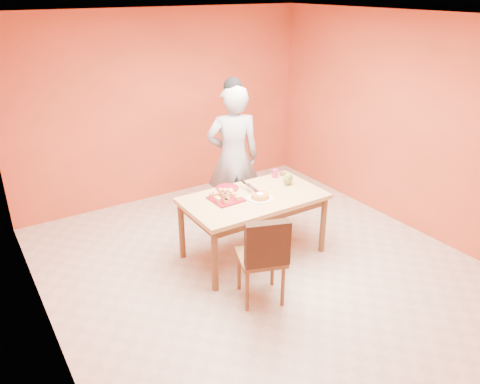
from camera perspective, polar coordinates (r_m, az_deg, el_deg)
floor at (r=5.43m, az=2.64°, el=-9.25°), size 5.00×5.00×0.00m
ceiling at (r=4.54m, az=3.33°, el=20.50°), size 5.00×5.00×0.00m
wall_back at (r=6.92m, az=-9.24°, el=10.17°), size 4.50×0.00×4.50m
wall_left at (r=4.05m, az=-24.06°, el=-1.91°), size 0.00×5.00×5.00m
wall_right at (r=6.34m, az=19.98°, el=7.74°), size 0.00×5.00×5.00m
dining_table at (r=5.37m, az=1.65°, el=-1.45°), size 1.60×0.90×0.76m
dining_chair at (r=4.69m, az=2.72°, el=-7.77°), size 0.59×0.65×0.98m
pastry_pile at (r=5.22m, az=-1.72°, el=-0.29°), size 0.30×0.30×0.10m
person at (r=5.98m, az=-0.85°, el=4.16°), size 0.80×0.66×1.88m
pastry_platter at (r=5.24m, az=-1.71°, el=-0.87°), size 0.34×0.34×0.02m
red_dinner_plate at (r=5.53m, az=-1.54°, el=0.50°), size 0.33×0.33×0.02m
white_cake_plate at (r=5.27m, az=2.46°, el=-0.77°), size 0.34×0.34×0.01m
sponge_cake at (r=5.26m, az=2.47°, el=-0.48°), size 0.22×0.22×0.05m
cake_server at (r=5.39m, az=1.47°, el=0.51°), size 0.08×0.28×0.01m
egg_ornament at (r=5.64m, az=5.87°, el=1.59°), size 0.12×0.10×0.15m
magenta_glass at (r=5.86m, az=4.31°, el=2.29°), size 0.08×0.08×0.10m
checker_tin at (r=5.95m, az=5.26°, el=2.21°), size 0.10×0.10×0.03m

